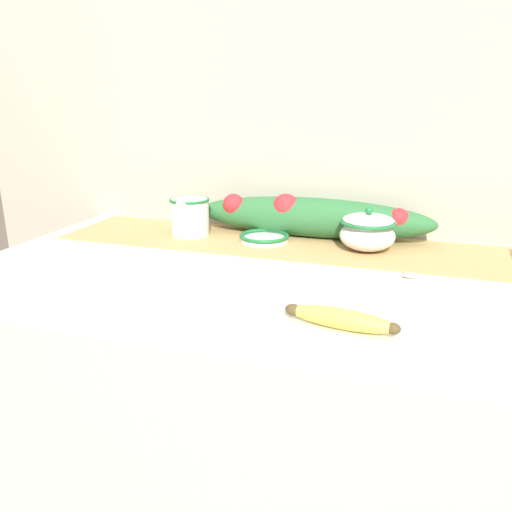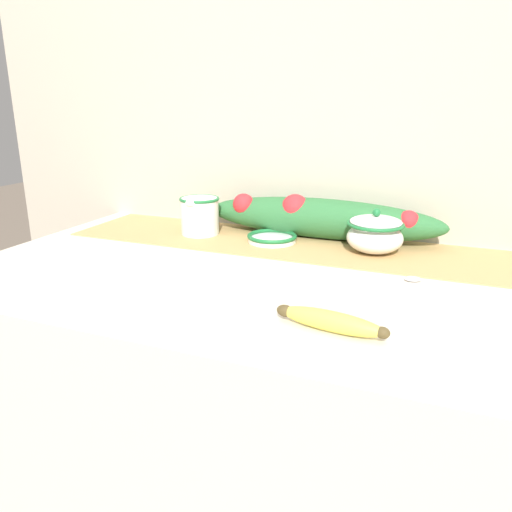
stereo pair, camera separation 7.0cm
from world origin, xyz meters
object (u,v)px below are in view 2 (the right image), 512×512
at_px(banana, 330,321).
at_px(spoon, 406,279).
at_px(sugar_bowl, 375,233).
at_px(cream_pitcher, 200,214).
at_px(small_dish, 272,238).

distance_m(banana, spoon, 0.30).
bearing_deg(sugar_bowl, cream_pitcher, 179.86).
relative_size(cream_pitcher, small_dish, 0.98).
relative_size(small_dish, banana, 0.67).
distance_m(cream_pitcher, small_dish, 0.22).
relative_size(cream_pitcher, banana, 0.66).
xyz_separation_m(cream_pitcher, spoon, (0.57, -0.17, -0.05)).
bearing_deg(banana, sugar_bowl, 90.69).
distance_m(small_dish, banana, 0.52).
distance_m(cream_pitcher, spoon, 0.59).
height_order(small_dish, spoon, small_dish).
xyz_separation_m(banana, spoon, (0.09, 0.29, -0.01)).
xyz_separation_m(sugar_bowl, banana, (0.01, -0.45, -0.03)).
relative_size(sugar_bowl, small_dish, 1.05).
height_order(small_dish, banana, banana).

